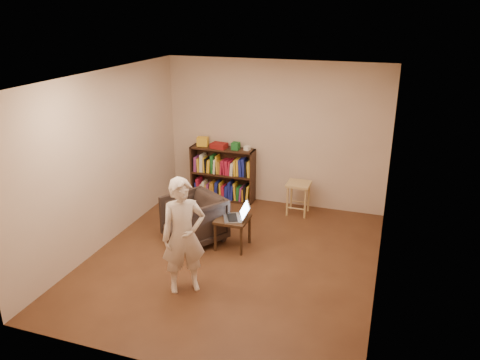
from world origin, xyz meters
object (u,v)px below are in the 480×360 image
(bookshelf, at_px, (223,177))
(person, at_px, (184,236))
(laptop, at_px, (237,215))
(armchair, at_px, (194,219))
(side_table, at_px, (233,223))
(stool, at_px, (299,189))

(bookshelf, bearing_deg, person, -78.55)
(person, bearing_deg, laptop, 42.94)
(armchair, xyz_separation_m, person, (0.42, -1.25, 0.39))
(armchair, relative_size, person, 0.53)
(laptop, xyz_separation_m, person, (-0.27, -1.26, 0.22))
(side_table, bearing_deg, laptop, 4.82)
(side_table, bearing_deg, armchair, -179.35)
(laptop, distance_m, person, 1.31)
(bookshelf, height_order, side_table, bookshelf)
(stool, xyz_separation_m, armchair, (-1.30, -1.52, -0.09))
(bookshelf, relative_size, stool, 2.09)
(armchair, bearing_deg, bookshelf, 128.47)
(armchair, relative_size, laptop, 1.64)
(armchair, distance_m, side_table, 0.62)
(stool, relative_size, armchair, 0.71)
(side_table, relative_size, person, 0.32)
(bookshelf, bearing_deg, side_table, -65.14)
(stool, height_order, armchair, armchair)
(stool, xyz_separation_m, side_table, (-0.68, -1.51, -0.06))
(stool, height_order, laptop, laptop)
(stool, bearing_deg, side_table, -114.06)
(laptop, bearing_deg, armchair, -113.56)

